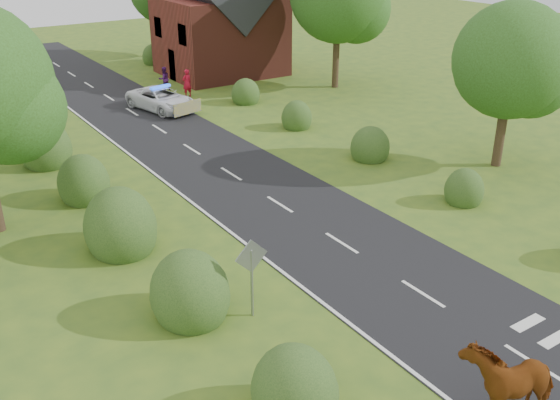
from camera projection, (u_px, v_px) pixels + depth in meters
ground at (423, 294)px, 19.43m from camera, size 120.00×120.00×0.00m
road at (201, 155)px, 30.76m from camera, size 6.00×70.00×0.02m
road_markings at (190, 175)px, 28.37m from camera, size 4.96×70.00×0.01m
hedgerow_left at (91, 194)px, 24.65m from camera, size 2.75×50.41×3.00m
hedgerow_right at (354, 141)px, 31.02m from camera, size 2.10×45.78×2.10m
tree_right_a at (517, 65)px, 27.60m from camera, size 5.33×5.20×7.56m
road_sign at (251, 267)px, 17.72m from camera, size 1.06×0.08×2.53m
house at (220, 22)px, 45.35m from camera, size 8.00×7.40×9.17m
cow at (507, 383)px, 14.44m from camera, size 2.69×1.87×1.73m
police_van at (161, 99)px, 37.73m from camera, size 3.30×5.27×1.50m
pedestrian_red at (187, 83)px, 40.46m from camera, size 0.70×0.50×1.80m
pedestrian_purple at (164, 79)px, 41.93m from camera, size 0.82×0.66×1.62m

